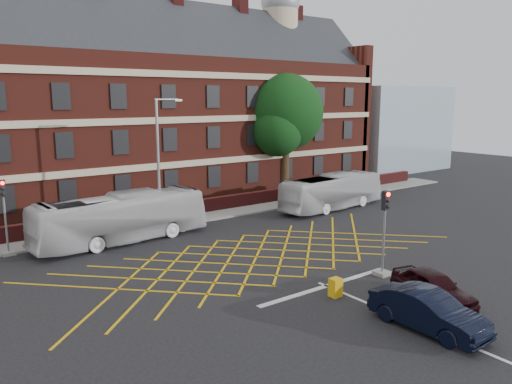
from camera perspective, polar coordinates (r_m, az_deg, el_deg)
ground at (r=26.45m, az=2.66°, el=-8.48°), size 120.00×120.00×0.00m
victorian_building at (r=44.33m, az=-15.57°, el=9.21°), size 51.00×12.17×20.40m
boundary_wall at (r=36.89m, az=-10.25°, el=-2.22°), size 56.00×0.50×1.10m
far_pavement at (r=36.13m, az=-9.52°, el=-3.27°), size 60.00×3.00×0.12m
glass_block at (r=64.23m, az=14.44°, el=7.07°), size 14.00×10.00×10.00m
box_junction_hatching at (r=27.94m, az=0.04°, el=-7.40°), size 8.22×8.22×0.02m
stop_line at (r=24.02m, az=8.05°, el=-10.59°), size 8.00×0.30×0.02m
centre_line at (r=20.35m, az=21.51°, el=-15.32°), size 0.15×14.00×0.02m
bus_left at (r=31.45m, az=-15.15°, el=-2.89°), size 10.92×3.21×3.00m
bus_right at (r=39.93m, az=8.69°, el=0.03°), size 10.06×3.11×2.76m
car_navy at (r=20.47m, az=19.07°, el=-12.72°), size 1.67×4.60×1.51m
car_maroon at (r=23.10m, az=19.57°, el=-10.17°), size 2.55×4.38×1.40m
deciduous_tree at (r=46.09m, az=3.28°, el=8.47°), size 7.39×7.02×10.93m
traffic_light_near at (r=25.42m, az=14.38°, el=-5.44°), size 0.70×0.70×4.27m
traffic_light_far at (r=31.08m, az=-26.67°, el=-3.33°), size 0.70×0.70×4.27m
street_lamp at (r=32.22m, az=-10.89°, el=0.26°), size 2.25×1.00×8.66m
utility_cabinet at (r=22.78m, az=9.07°, el=-10.72°), size 0.50×0.45×0.84m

